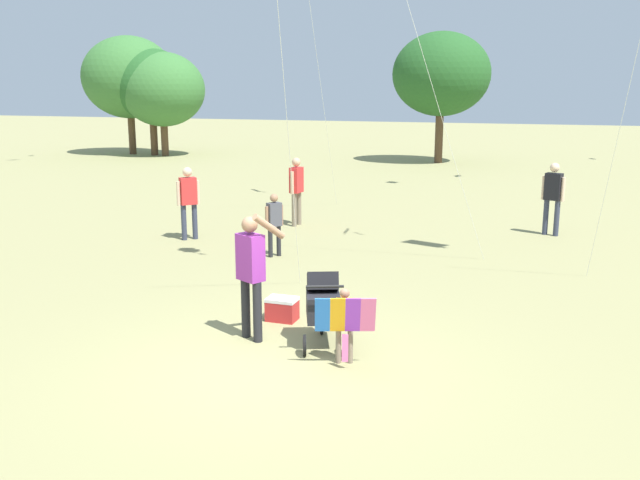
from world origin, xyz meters
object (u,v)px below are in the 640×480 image
(person_sitting_far, at_px, (188,197))
(person_adult_flyer, at_px, (251,266))
(child_with_butterfly_kite, at_px, (345,319))
(cooler_box, at_px, (282,309))
(person_couple_left, at_px, (296,186))
(stroller, at_px, (323,302))
(person_kid_running, at_px, (274,220))
(person_red_shirt, at_px, (553,193))

(person_sitting_far, bearing_deg, person_adult_flyer, -53.70)
(child_with_butterfly_kite, height_order, cooler_box, child_with_butterfly_kite)
(person_couple_left, height_order, cooler_box, person_couple_left)
(person_adult_flyer, distance_m, person_couple_left, 8.10)
(child_with_butterfly_kite, distance_m, person_couple_left, 9.05)
(person_adult_flyer, relative_size, cooler_box, 4.05)
(child_with_butterfly_kite, distance_m, person_sitting_far, 8.05)
(person_sitting_far, distance_m, person_couple_left, 2.92)
(cooler_box, bearing_deg, stroller, -39.94)
(stroller, bearing_deg, person_couple_left, 112.99)
(child_with_butterfly_kite, bearing_deg, person_sitting_far, 132.86)
(child_with_butterfly_kite, relative_size, cooler_box, 2.20)
(child_with_butterfly_kite, distance_m, person_kid_running, 5.85)
(person_sitting_far, height_order, person_kid_running, person_sitting_far)
(person_couple_left, relative_size, person_kid_running, 1.31)
(person_adult_flyer, bearing_deg, person_couple_left, 106.14)
(person_adult_flyer, bearing_deg, child_with_butterfly_kite, -17.18)
(child_with_butterfly_kite, height_order, person_red_shirt, person_red_shirt)
(stroller, distance_m, person_red_shirt, 8.93)
(person_adult_flyer, height_order, person_red_shirt, person_adult_flyer)
(person_couple_left, distance_m, cooler_box, 7.34)
(person_red_shirt, bearing_deg, person_adult_flyer, -114.15)
(person_sitting_far, height_order, person_couple_left, person_couple_left)
(person_sitting_far, distance_m, cooler_box, 6.19)
(cooler_box, bearing_deg, person_couple_left, 108.80)
(person_kid_running, bearing_deg, person_red_shirt, 36.79)
(stroller, xyz_separation_m, person_kid_running, (-2.53, 4.44, 0.16))
(cooler_box, bearing_deg, person_sitting_far, 131.88)
(child_with_butterfly_kite, relative_size, person_adult_flyer, 0.54)
(person_adult_flyer, distance_m, stroller, 1.10)
(person_red_shirt, relative_size, person_sitting_far, 1.03)
(stroller, xyz_separation_m, person_sitting_far, (-4.99, 5.32, 0.37))
(stroller, relative_size, cooler_box, 2.49)
(stroller, distance_m, person_kid_running, 5.11)
(person_adult_flyer, distance_m, person_red_shirt, 9.40)
(child_with_butterfly_kite, xyz_separation_m, person_adult_flyer, (-1.48, 0.46, 0.44))
(person_red_shirt, height_order, cooler_box, person_red_shirt)
(person_adult_flyer, height_order, person_kid_running, person_adult_flyer)
(person_sitting_far, bearing_deg, stroller, -46.81)
(person_red_shirt, relative_size, person_couple_left, 1.00)
(person_kid_running, bearing_deg, person_sitting_far, 160.29)
(person_kid_running, bearing_deg, child_with_butterfly_kite, -59.05)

